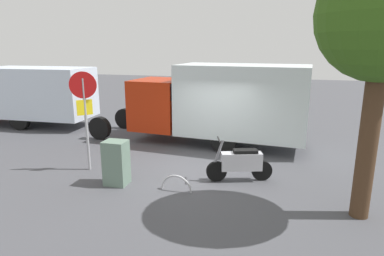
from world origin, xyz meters
name	(u,v)px	position (x,y,z in m)	size (l,w,h in m)	color
ground_plane	(204,169)	(0.00, 0.00, 0.00)	(60.00, 60.00, 0.00)	#47484D
box_truck_near	(217,101)	(0.17, -2.72, 1.63)	(8.31, 2.76, 2.97)	black
box_truck_far	(20,92)	(9.62, -3.42, 1.53)	(8.62, 2.60, 2.67)	black
motorcycle	(241,163)	(-1.17, 0.60, 0.52)	(1.75, 0.78, 1.20)	black
stop_sign	(85,106)	(3.29, 0.98, 1.94)	(0.71, 0.33, 2.91)	#9E9EA3
utility_cabinet	(116,163)	(1.98, 1.71, 0.60)	(0.59, 0.49, 1.20)	slate
bike_rack_hoop	(176,190)	(0.32, 1.69, 0.00)	(0.85, 0.85, 0.05)	#B7B7BC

